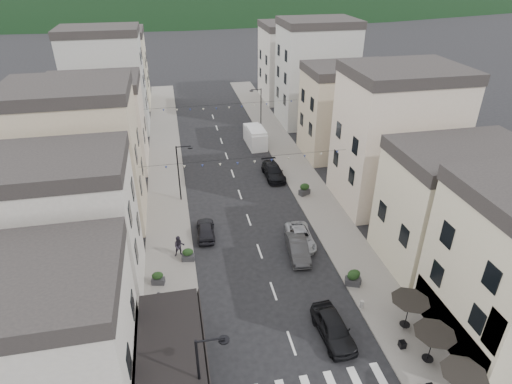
# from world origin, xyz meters

# --- Properties ---
(sidewalk_left) EXTENTS (4.00, 76.00, 0.12)m
(sidewalk_left) POSITION_xyz_m (-7.50, 32.00, 0.06)
(sidewalk_left) COLOR slate
(sidewalk_left) RESTS_ON ground
(sidewalk_right) EXTENTS (4.00, 76.00, 0.12)m
(sidewalk_right) POSITION_xyz_m (7.50, 32.00, 0.06)
(sidewalk_right) COLOR slate
(sidewalk_right) RESTS_ON ground
(boutique_building) EXTENTS (12.00, 8.00, 8.00)m
(boutique_building) POSITION_xyz_m (-15.50, 5.00, 4.00)
(boutique_building) COLOR #B6B0A7
(boutique_building) RESTS_ON ground
(boutique_awning) EXTENTS (3.77, 7.50, 3.28)m
(boutique_awning) POSITION_xyz_m (-7.25, 5.00, 3.11)
(boutique_awning) COLOR black
(boutique_awning) RESTS_ON ground
(buildings_row_left) EXTENTS (10.20, 54.16, 14.00)m
(buildings_row_left) POSITION_xyz_m (-14.50, 37.75, 6.12)
(buildings_row_left) COLOR #B6B0A7
(buildings_row_left) RESTS_ON ground
(buildings_row_right) EXTENTS (10.20, 54.16, 14.50)m
(buildings_row_right) POSITION_xyz_m (14.50, 36.59, 6.32)
(buildings_row_right) COLOR beige
(buildings_row_right) RESTS_ON ground
(cafe_terrace) EXTENTS (2.50, 8.10, 2.53)m
(cafe_terrace) POSITION_xyz_m (7.70, 2.80, 2.36)
(cafe_terrace) COLOR black
(cafe_terrace) RESTS_ON ground
(streetlamp_left_near) EXTENTS (1.70, 0.56, 6.00)m
(streetlamp_left_near) POSITION_xyz_m (-5.82, 2.00, 3.70)
(streetlamp_left_near) COLOR black
(streetlamp_left_near) RESTS_ON ground
(streetlamp_left_far) EXTENTS (1.70, 0.56, 6.00)m
(streetlamp_left_far) POSITION_xyz_m (-5.82, 26.00, 3.70)
(streetlamp_left_far) COLOR black
(streetlamp_left_far) RESTS_ON ground
(streetlamp_right_far) EXTENTS (1.70, 0.56, 6.00)m
(streetlamp_right_far) POSITION_xyz_m (5.82, 44.00, 3.70)
(streetlamp_right_far) COLOR black
(streetlamp_right_far) RESTS_ON ground
(bollards) EXTENTS (11.66, 10.26, 0.60)m
(bollards) POSITION_xyz_m (0.00, 5.50, 0.42)
(bollards) COLOR gray
(bollards) RESTS_ON ground
(bunting_near) EXTENTS (19.00, 0.28, 0.62)m
(bunting_near) POSITION_xyz_m (0.00, 22.00, 5.65)
(bunting_near) COLOR black
(bunting_near) RESTS_ON ground
(bunting_far) EXTENTS (19.00, 0.28, 0.62)m
(bunting_far) POSITION_xyz_m (0.00, 38.00, 5.65)
(bunting_far) COLOR black
(bunting_far) RESTS_ON ground
(parked_car_a) EXTENTS (2.06, 4.62, 1.54)m
(parked_car_a) POSITION_xyz_m (2.80, 6.00, 0.77)
(parked_car_a) COLOR black
(parked_car_a) RESTS_ON ground
(parked_car_b) EXTENTS (1.91, 4.41, 1.41)m
(parked_car_b) POSITION_xyz_m (3.00, 14.78, 0.70)
(parked_car_b) COLOR #2F2F31
(parked_car_b) RESTS_ON ground
(parked_car_c) EXTENTS (2.35, 4.62, 1.25)m
(parked_car_c) POSITION_xyz_m (3.71, 16.46, 0.63)
(parked_car_c) COLOR #9A9CA2
(parked_car_c) RESTS_ON ground
(parked_car_d) EXTENTS (2.07, 4.93, 1.42)m
(parked_car_d) POSITION_xyz_m (4.36, 29.20, 0.71)
(parked_car_d) COLOR black
(parked_car_d) RESTS_ON ground
(parked_car_e) EXTENTS (1.78, 3.96, 1.32)m
(parked_car_e) POSITION_xyz_m (-4.23, 19.18, 0.66)
(parked_car_e) COLOR black
(parked_car_e) RESTS_ON ground
(delivery_van) EXTENTS (2.28, 5.32, 2.51)m
(delivery_van) POSITION_xyz_m (4.20, 38.63, 1.23)
(delivery_van) COLOR white
(delivery_van) RESTS_ON ground
(pedestrian_a) EXTENTS (0.77, 0.59, 1.87)m
(pedestrian_a) POSITION_xyz_m (-8.20, 10.20, 1.06)
(pedestrian_a) COLOR black
(pedestrian_a) RESTS_ON sidewalk_left
(pedestrian_b) EXTENTS (0.96, 0.77, 1.86)m
(pedestrian_b) POSITION_xyz_m (-6.63, 16.64, 1.05)
(pedestrian_b) COLOR #241F29
(pedestrian_b) RESTS_ON sidewalk_left
(planter_la) EXTENTS (1.06, 0.73, 1.09)m
(planter_la) POSITION_xyz_m (-8.42, 13.43, 0.65)
(planter_la) COLOR #2C2C2E
(planter_la) RESTS_ON sidewalk_left
(planter_lb) EXTENTS (1.09, 0.72, 1.13)m
(planter_lb) POSITION_xyz_m (-6.00, 15.85, 0.67)
(planter_lb) COLOR #2E2E30
(planter_lb) RESTS_ON sidewalk_left
(planter_ra) EXTENTS (1.18, 0.75, 1.24)m
(planter_ra) POSITION_xyz_m (6.11, 10.53, 0.72)
(planter_ra) COLOR #2F2F32
(planter_ra) RESTS_ON sidewalk_right
(planter_rb) EXTENTS (1.23, 0.96, 1.21)m
(planter_rb) POSITION_xyz_m (6.00, 10.37, 0.71)
(planter_rb) COLOR #313133
(planter_rb) RESTS_ON sidewalk_right
(planter_rc) EXTENTS (1.29, 1.04, 1.27)m
(planter_rc) POSITION_xyz_m (6.56, 24.48, 0.74)
(planter_rc) COLOR #2B2B2D
(planter_rc) RESTS_ON sidewalk_right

